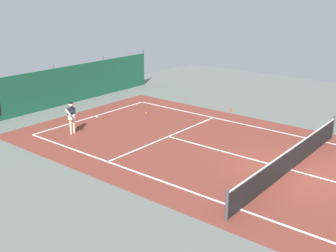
% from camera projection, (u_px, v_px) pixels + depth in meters
% --- Properties ---
extents(ground_plane, '(36.00, 36.00, 0.00)m').
position_uv_depth(ground_plane, '(291.00, 170.00, 16.90)').
color(ground_plane, slate).
extents(court_surface, '(11.02, 26.60, 0.01)m').
position_uv_depth(court_surface, '(291.00, 170.00, 16.90)').
color(court_surface, brown).
rests_on(court_surface, ground).
extents(tennis_net, '(10.12, 0.10, 1.10)m').
position_uv_depth(tennis_net, '(292.00, 158.00, 16.74)').
color(tennis_net, black).
rests_on(tennis_net, ground).
extents(back_fence, '(16.30, 0.98, 2.70)m').
position_uv_depth(back_fence, '(52.00, 95.00, 26.13)').
color(back_fence, '#195138').
rests_on(back_fence, ground).
extents(tennis_player, '(0.70, 0.76, 1.64)m').
position_uv_depth(tennis_player, '(72.00, 116.00, 20.86)').
color(tennis_player, beige).
rests_on(tennis_player, ground).
extents(tennis_ball_near_player, '(0.07, 0.07, 0.07)m').
position_uv_depth(tennis_ball_near_player, '(146.00, 113.00, 24.54)').
color(tennis_ball_near_player, '#CCDB33').
rests_on(tennis_ball_near_player, ground).
extents(water_bottle, '(0.08, 0.08, 0.24)m').
position_uv_depth(water_bottle, '(231.00, 110.00, 24.84)').
color(water_bottle, '#D84C38').
rests_on(water_bottle, ground).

